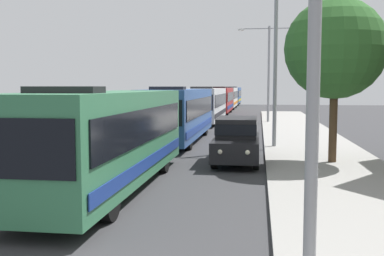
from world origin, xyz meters
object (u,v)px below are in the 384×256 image
Objects in this scene: streetlamp_mid at (276,45)px; roadside_tree at (335,49)px; bus_second_in_line at (180,112)px; white_suv at (237,138)px; streetlamp_far at (269,64)px; bus_rear at (227,97)px; bus_middle at (207,104)px; bus_fourth_in_line at (220,99)px; bus_lead at (109,136)px; bus_tail_end at (233,95)px.

roadside_tree is (2.18, -4.76, -0.58)m from streetlamp_mid.
bus_second_in_line is at bearing 135.53° from roadside_tree.
streetlamp_far is (1.70, 21.42, 4.14)m from white_suv.
bus_rear is 48.10m from white_suv.
roadside_tree reaches higher than bus_middle.
bus_second_in_line is 40.73m from bus_rear.
streetlamp_mid is (5.40, -16.83, 3.59)m from bus_middle.
white_suv is (3.70, -35.03, -0.66)m from bus_fourth_in_line.
streetlamp_far is (5.40, -26.53, 3.49)m from bus_rear.
bus_fourth_in_line is (-0.00, 27.81, -0.00)m from bus_second_in_line.
white_suv is at bearing -94.54° from streetlamp_far.
bus_rear is at bearing 97.09° from streetlamp_mid.
bus_rear is 1.37× the size of streetlamp_mid.
streetlamp_far is at bearing -68.36° from bus_fourth_in_line.
roadside_tree is (7.58, 5.52, 3.01)m from bus_lead.
bus_tail_end is 61.95m from white_suv.
streetlamp_far is at bearing 90.00° from streetlamp_mid.
roadside_tree is (7.58, -7.44, 3.01)m from bus_second_in_line.
bus_second_in_line and bus_middle have the same top height.
bus_fourth_in_line is (0.00, 40.77, 0.00)m from bus_lead.
bus_second_in_line is at bearing -90.00° from bus_fourth_in_line.
white_suv is at bearing -110.53° from streetlamp_mid.
bus_tail_end is (0.00, 67.58, 0.00)m from bus_lead.
streetlamp_mid is (5.40, 10.28, 3.59)m from bus_lead.
streetlamp_far is 21.75m from roadside_tree.
bus_middle is at bearing 90.00° from bus_second_in_line.
roadside_tree is (3.88, -0.22, 3.67)m from white_suv.
bus_second_in_line is 1.02× the size of bus_tail_end.
roadside_tree reaches higher than bus_fourth_in_line.
streetlamp_far is at bearing 69.18° from bus_second_in_line.
bus_tail_end is at bearing 90.00° from bus_lead.
bus_second_in_line is 2.38× the size of white_suv.
bus_fourth_in_line is 12.92m from bus_rear.
bus_second_in_line is 15.58m from streetlamp_far.
bus_rear is 13.89m from bus_tail_end.
bus_tail_end is at bearing 97.61° from streetlamp_far.
bus_fourth_in_line is 1.30× the size of streetlamp_mid.
bus_fourth_in_line reaches higher than white_suv.
white_suv is at bearing 176.79° from roadside_tree.
bus_rear is 0.97× the size of bus_tail_end.
bus_rear is at bearing 94.41° from white_suv.
bus_middle is 1.88× the size of roadside_tree.
roadside_tree is (2.18, -21.64, -0.47)m from streetlamp_far.
bus_second_in_line is 8.14m from white_suv.
streetlamp_mid reaches higher than bus_tail_end.
bus_middle is 18.04m from streetlamp_mid.
bus_lead is 67.58m from bus_tail_end.
bus_second_in_line is 14.15m from bus_middle.
bus_second_in_line is 11.04m from roadside_tree.
bus_second_in_line reaches higher than white_suv.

